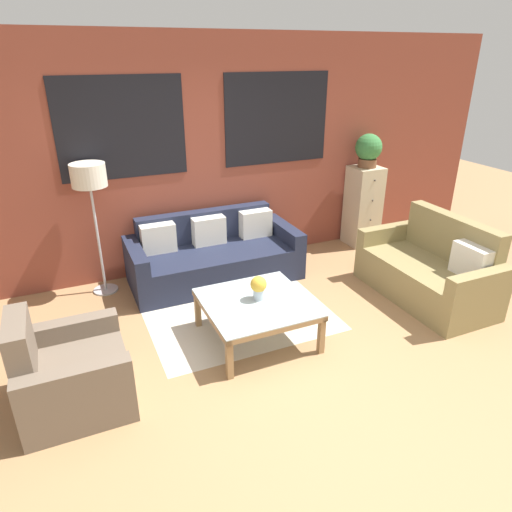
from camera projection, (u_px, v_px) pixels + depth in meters
ground_plane at (297, 365)px, 4.08m from camera, size 16.00×16.00×0.00m
wall_back_brick at (205, 156)px, 5.54m from camera, size 8.40×0.09×2.80m
rug at (233, 308)px, 5.00m from camera, size 1.89×1.77×0.00m
couch_dark at (214, 256)px, 5.56m from camera, size 2.03×0.88×0.78m
settee_vintage at (430, 272)px, 5.12m from camera, size 0.80×1.55×0.92m
armchair_corner at (70, 375)px, 3.54m from camera, size 0.80×0.82×0.84m
coffee_table at (257, 306)px, 4.33m from camera, size 0.98×0.98×0.41m
floor_lamp at (90, 182)px, 4.83m from camera, size 0.37×0.37×1.50m
drawer_cabinet at (363, 206)px, 6.47m from camera, size 0.41×0.41×1.12m
potted_plant at (368, 149)px, 6.15m from camera, size 0.36×0.36×0.45m
flower_vase at (259, 286)px, 4.29m from camera, size 0.16×0.16×0.24m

